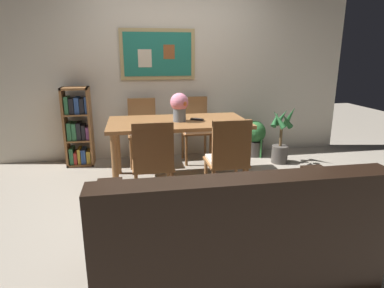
{
  "coord_description": "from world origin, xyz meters",
  "views": [
    {
      "loc": [
        -0.62,
        -3.22,
        1.52
      ],
      "look_at": [
        -0.06,
        -0.15,
        0.65
      ],
      "focal_mm": 30.79,
      "sensor_mm": 36.0,
      "label": 1
    }
  ],
  "objects": [
    {
      "name": "dining_table",
      "position": [
        -0.11,
        0.56,
        0.65
      ],
      "size": [
        1.63,
        0.87,
        0.74
      ],
      "color": "brown",
      "rests_on": "ground_plane"
    },
    {
      "name": "dining_chair_near_right",
      "position": [
        0.29,
        -0.22,
        0.54
      ],
      "size": [
        0.4,
        0.41,
        0.91
      ],
      "color": "brown",
      "rests_on": "ground_plane"
    },
    {
      "name": "ground_plane",
      "position": [
        0.0,
        0.0,
        0.0
      ],
      "size": [
        12.0,
        12.0,
        0.0
      ],
      "primitive_type": "plane",
      "color": "gray"
    },
    {
      "name": "flower_vase",
      "position": [
        -0.09,
        0.52,
        0.93
      ],
      "size": [
        0.21,
        0.21,
        0.33
      ],
      "color": "slate",
      "rests_on": "dining_table"
    },
    {
      "name": "potted_ivy",
      "position": [
        1.17,
        1.36,
        0.28
      ],
      "size": [
        0.34,
        0.34,
        0.55
      ],
      "color": "#4C4742",
      "rests_on": "ground_plane"
    },
    {
      "name": "dining_chair_far_right",
      "position": [
        0.25,
        1.32,
        0.54
      ],
      "size": [
        0.4,
        0.41,
        0.91
      ],
      "color": "brown",
      "rests_on": "ground_plane"
    },
    {
      "name": "wall_back_with_painting",
      "position": [
        -0.0,
        1.65,
        1.3
      ],
      "size": [
        5.2,
        0.14,
        2.6
      ],
      "color": "beige",
      "rests_on": "ground_plane"
    },
    {
      "name": "tv_remote",
      "position": [
        0.12,
        0.55,
        0.75
      ],
      "size": [
        0.16,
        0.12,
        0.02
      ],
      "color": "black",
      "rests_on": "dining_table"
    },
    {
      "name": "leather_couch",
      "position": [
        -0.0,
        -1.32,
        0.31
      ],
      "size": [
        1.8,
        0.84,
        0.84
      ],
      "color": "black",
      "rests_on": "ground_plane"
    },
    {
      "name": "dining_chair_near_left",
      "position": [
        -0.45,
        -0.19,
        0.54
      ],
      "size": [
        0.4,
        0.41,
        0.91
      ],
      "color": "brown",
      "rests_on": "ground_plane"
    },
    {
      "name": "potted_palm",
      "position": [
        1.41,
        0.96,
        0.33
      ],
      "size": [
        0.35,
        0.34,
        0.83
      ],
      "color": "#4C4742",
      "rests_on": "ground_plane"
    },
    {
      "name": "dining_chair_far_left",
      "position": [
        -0.5,
        1.28,
        0.54
      ],
      "size": [
        0.4,
        0.41,
        0.91
      ],
      "color": "brown",
      "rests_on": "ground_plane"
    },
    {
      "name": "bookshelf",
      "position": [
        -1.37,
        1.38,
        0.52
      ],
      "size": [
        0.36,
        0.28,
        1.08
      ],
      "color": "brown",
      "rests_on": "ground_plane"
    }
  ]
}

